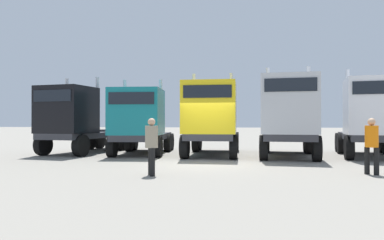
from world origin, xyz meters
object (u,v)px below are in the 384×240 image
at_px(semi_truck_silver, 289,116).
at_px(visitor_in_hivis, 372,142).
at_px(semi_truck_yellow, 211,118).
at_px(semi_truck_white, 372,117).
at_px(semi_truck_teal, 140,121).
at_px(semi_truck_black, 77,120).
at_px(visitor_with_camera, 152,142).

distance_m(semi_truck_silver, visitor_in_hivis, 5.42).
relative_size(semi_truck_yellow, semi_truck_white, 1.07).
xyz_separation_m(semi_truck_teal, semi_truck_yellow, (3.62, -0.12, 0.14)).
relative_size(semi_truck_black, semi_truck_teal, 1.14).
height_order(semi_truck_teal, semi_truck_white, semi_truck_white).
bearing_deg(semi_truck_teal, visitor_in_hivis, 55.37).
height_order(semi_truck_yellow, semi_truck_white, semi_truck_white).
bearing_deg(semi_truck_white, semi_truck_yellow, -79.79).
height_order(semi_truck_yellow, visitor_in_hivis, semi_truck_yellow).
bearing_deg(semi_truck_white, visitor_with_camera, -43.93).
bearing_deg(semi_truck_silver, visitor_in_hivis, 26.32).
bearing_deg(semi_truck_silver, semi_truck_black, -88.99).
relative_size(semi_truck_teal, semi_truck_yellow, 0.92).
relative_size(semi_truck_teal, semi_truck_white, 0.98).
distance_m(semi_truck_black, semi_truck_teal, 3.49).
bearing_deg(visitor_in_hivis, semi_truck_black, -77.95).
height_order(semi_truck_silver, visitor_in_hivis, semi_truck_silver).
bearing_deg(semi_truck_black, semi_truck_teal, 95.25).
height_order(semi_truck_black, semi_truck_yellow, semi_truck_yellow).
height_order(semi_truck_yellow, visitor_with_camera, semi_truck_yellow).
bearing_deg(semi_truck_silver, semi_truck_teal, -88.83).
bearing_deg(semi_truck_yellow, semi_truck_silver, 85.16).
height_order(semi_truck_teal, visitor_in_hivis, semi_truck_teal).
relative_size(semi_truck_teal, visitor_with_camera, 3.26).
xyz_separation_m(semi_truck_yellow, semi_truck_white, (7.40, 0.31, 0.04)).
distance_m(semi_truck_teal, semi_truck_yellow, 3.62).
bearing_deg(visitor_with_camera, semi_truck_silver, 25.61).
distance_m(semi_truck_black, visitor_in_hivis, 13.90).
xyz_separation_m(semi_truck_black, visitor_with_camera, (5.91, -6.78, -0.73)).
bearing_deg(semi_truck_yellow, semi_truck_white, 91.47).
bearing_deg(visitor_with_camera, semi_truck_yellow, 52.90).
xyz_separation_m(semi_truck_black, semi_truck_silver, (10.72, -0.56, 0.20)).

